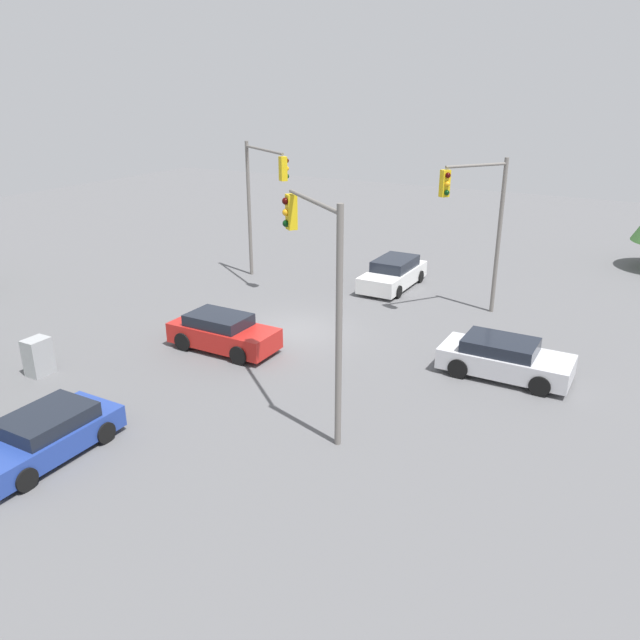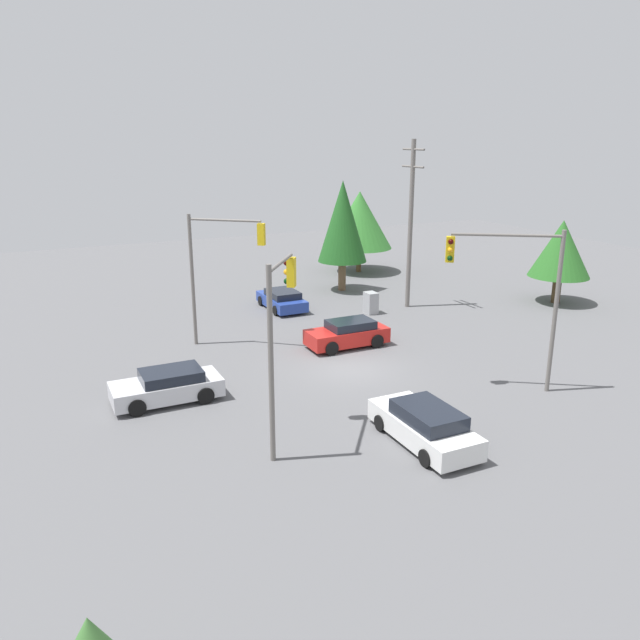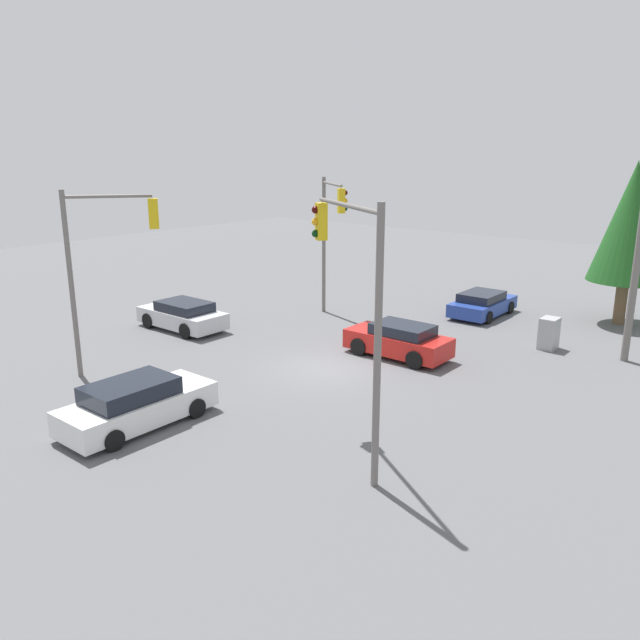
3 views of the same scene
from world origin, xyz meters
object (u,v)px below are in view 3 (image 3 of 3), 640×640
object	(u,v)px
traffic_signal_aux	(352,283)
sedan_white	(137,404)
traffic_signal_main	(330,224)
sedan_blue	(482,304)
sedan_silver	(183,315)
sedan_red	(399,340)
traffic_signal_cross	(103,252)
electrical_cabinet	(549,333)

from	to	relation	value
traffic_signal_aux	sedan_white	bearing A→B (deg)	56.59
traffic_signal_aux	traffic_signal_main	bearing A→B (deg)	-15.85
sedan_blue	sedan_silver	xyz separation A→B (m)	(11.02, -9.56, 0.06)
sedan_red	traffic_signal_cross	size ratio (longest dim) A/B	0.63
sedan_silver	sedan_white	bearing A→B (deg)	-135.88
electrical_cabinet	traffic_signal_aux	bearing A→B (deg)	-3.35
sedan_white	traffic_signal_main	world-z (taller)	traffic_signal_main
traffic_signal_cross	sedan_red	bearing A→B (deg)	-3.94
sedan_blue	sedan_red	xyz separation A→B (m)	(8.15, 0.28, 0.08)
traffic_signal_cross	electrical_cabinet	xyz separation A→B (m)	(-13.16, 11.30, -3.85)
sedan_red	traffic_signal_aux	distance (m)	9.49
sedan_silver	traffic_signal_main	bearing A→B (deg)	-35.37
sedan_red	electrical_cabinet	world-z (taller)	sedan_red
sedan_red	traffic_signal_aux	xyz separation A→B (m)	(7.86, 3.47, 4.04)
electrical_cabinet	traffic_signal_main	bearing A→B (deg)	-78.66
electrical_cabinet	sedan_white	bearing A→B (deg)	-23.76
traffic_signal_aux	electrical_cabinet	size ratio (longest dim) A/B	5.22
sedan_silver	traffic_signal_aux	xyz separation A→B (m)	(4.99, 13.31, 4.06)
sedan_silver	traffic_signal_main	world-z (taller)	traffic_signal_main
sedan_blue	sedan_silver	bearing A→B (deg)	-130.95
sedan_blue	electrical_cabinet	size ratio (longest dim) A/B	3.13
sedan_silver	traffic_signal_main	xyz separation A→B (m)	(-5.74, 4.08, 3.94)
sedan_red	sedan_silver	bearing A→B (deg)	106.26
traffic_signal_main	traffic_signal_cross	bearing A→B (deg)	-57.36
traffic_signal_cross	traffic_signal_main	bearing A→B (deg)	29.85
sedan_blue	sedan_red	distance (m)	8.15
sedan_red	traffic_signal_cross	bearing A→B (deg)	139.47
sedan_white	electrical_cabinet	size ratio (longest dim) A/B	3.53
sedan_blue	electrical_cabinet	world-z (taller)	electrical_cabinet
sedan_blue	sedan_silver	distance (m)	14.59
sedan_white	traffic_signal_main	distance (m)	14.23
traffic_signal_main	traffic_signal_cross	world-z (taller)	traffic_signal_main
sedan_silver	traffic_signal_aux	bearing A→B (deg)	-110.55
traffic_signal_aux	sedan_blue	bearing A→B (deg)	-43.38
traffic_signal_cross	electrical_cabinet	size ratio (longest dim) A/B	5.09
traffic_signal_aux	sedan_silver	bearing A→B (deg)	12.89
traffic_signal_main	sedan_silver	bearing A→B (deg)	-85.99
sedan_white	traffic_signal_aux	size ratio (longest dim) A/B	0.68
sedan_silver	electrical_cabinet	world-z (taller)	sedan_silver
sedan_blue	traffic_signal_main	xyz separation A→B (m)	(5.28, -5.49, 4.00)
sedan_white	traffic_signal_aux	world-z (taller)	traffic_signal_aux
sedan_silver	electrical_cabinet	size ratio (longest dim) A/B	3.33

